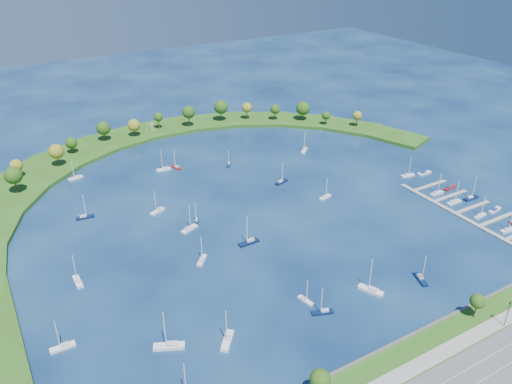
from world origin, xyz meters
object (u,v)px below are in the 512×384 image
moored_boat_1 (304,150)px  moored_boat_6 (249,242)px  moored_boat_4 (371,290)px  moored_boat_19 (202,259)px  dock_system (478,215)px  moored_boat_13 (76,177)px  moored_boat_17 (164,169)px  docked_boat_5 (495,210)px  moored_boat_0 (169,345)px  docked_boat_6 (454,202)px  docked_boat_2 (508,230)px  docked_boat_11 (424,173)px  docked_boat_4 (480,215)px  moored_boat_2 (189,228)px  docked_boat_8 (437,193)px  moored_boat_20 (421,279)px  moored_boat_12 (78,281)px  docked_boat_10 (408,175)px  moored_boat_3 (157,211)px  moored_boat_7 (227,340)px  moored_boat_9 (85,217)px  moored_boat_21 (176,167)px  docked_boat_7 (471,198)px  moored_boat_14 (63,346)px  moored_boat_15 (325,196)px  moored_boat_16 (229,164)px  moored_boat_8 (196,221)px  moored_boat_10 (323,311)px  docked_boat_9 (450,188)px  moored_boat_5 (305,299)px  moored_boat_11 (281,181)px

moored_boat_1 → moored_boat_6: moored_boat_6 is taller
moored_boat_4 → moored_boat_19: 66.67m
dock_system → moored_boat_13: size_ratio=7.29×
moored_boat_17 → docked_boat_5: moored_boat_17 is taller
moored_boat_1 → moored_boat_13: moored_boat_1 is taller
moored_boat_0 → docked_boat_6: 155.61m
docked_boat_2 → docked_boat_11: 61.28m
docked_boat_5 → docked_boat_4: bearing=170.6°
moored_boat_1 → moored_boat_19: moored_boat_1 is taller
moored_boat_2 → docked_boat_8: moored_boat_2 is taller
moored_boat_17 → docked_boat_2: 172.91m
moored_boat_20 → docked_boat_5: moored_boat_20 is taller
moored_boat_12 → docked_boat_10: moored_boat_12 is taller
moored_boat_20 → docked_boat_6: bearing=140.3°
moored_boat_3 → moored_boat_7: 91.51m
moored_boat_9 → moored_boat_21: moored_boat_9 is taller
moored_boat_19 → docked_boat_8: (125.55, -7.16, 0.00)m
dock_system → docked_boat_11: bearing=74.3°
moored_boat_3 → docked_boat_7: 152.17m
moored_boat_20 → docked_boat_7: size_ratio=0.95×
moored_boat_19 → docked_boat_2: 134.18m
moored_boat_2 → moored_boat_9: (-37.20, 33.59, -0.01)m
moored_boat_0 → moored_boat_14: moored_boat_0 is taller
moored_boat_7 → moored_boat_13: moored_boat_7 is taller
moored_boat_15 → moored_boat_16: size_ratio=1.11×
moored_boat_8 → docked_boat_8: bearing=101.3°
moored_boat_20 → moored_boat_3: bearing=-126.2°
moored_boat_9 → moored_boat_12: size_ratio=1.00×
dock_system → moored_boat_10: bearing=-170.5°
docked_boat_5 → docked_boat_6: docked_boat_6 is taller
moored_boat_10 → moored_boat_14: (-81.31, 28.48, 0.01)m
moored_boat_10 → moored_boat_15: 84.80m
moored_boat_3 → moored_boat_6: bearing=94.4°
moored_boat_7 → moored_boat_9: 104.44m
moored_boat_3 → moored_boat_19: moored_boat_3 is taller
docked_boat_9 → moored_boat_16: bearing=127.7°
moored_boat_7 → docked_boat_10: bearing=153.0°
moored_boat_14 → moored_boat_19: (58.19, 20.75, -0.01)m
moored_boat_5 → moored_boat_9: moored_boat_9 is taller
moored_boat_12 → moored_boat_21: 104.25m
moored_boat_4 → moored_boat_20: 21.29m
docked_boat_8 → moored_boat_20: bearing=-142.6°
moored_boat_4 → moored_boat_13: 166.67m
moored_boat_21 → docked_boat_6: bearing=-155.8°
docked_boat_9 → moored_boat_19: bearing=169.4°
moored_boat_11 → docked_boat_2: moored_boat_11 is taller
moored_boat_8 → moored_boat_20: moored_boat_20 is taller
moored_boat_3 → moored_boat_13: 60.80m
dock_system → moored_boat_6: moored_boat_6 is taller
moored_boat_7 → docked_boat_9: (147.68, 38.29, -0.38)m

